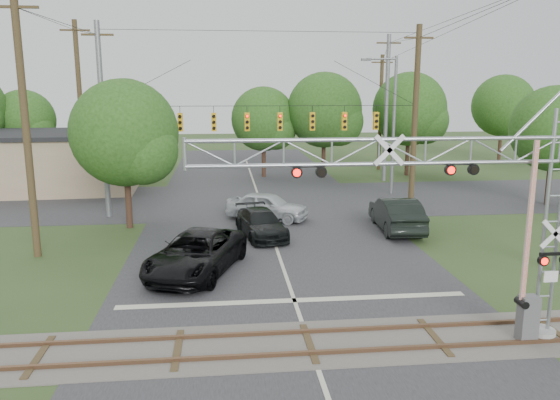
{
  "coord_description": "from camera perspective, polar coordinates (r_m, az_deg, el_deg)",
  "views": [
    {
      "loc": [
        -2.54,
        -13.33,
        7.77
      ],
      "look_at": [
        -0.32,
        7.5,
        3.42
      ],
      "focal_mm": 35.0,
      "sensor_mm": 36.0,
      "label": 1
    }
  ],
  "objects": [
    {
      "name": "suv_dark",
      "position": [
        30.66,
        12.06,
        -1.44
      ],
      "size": [
        2.29,
        5.72,
        1.85
      ],
      "primitive_type": "imported",
      "rotation": [
        0.0,
        0.0,
        3.08
      ],
      "color": "black",
      "rests_on": "ground"
    },
    {
      "name": "railroad_track",
      "position": [
        17.36,
        3.08,
        -14.76
      ],
      "size": [
        90.0,
        3.2,
        0.17
      ],
      "color": "#524D47",
      "rests_on": "ground"
    },
    {
      "name": "crossing_gantry",
      "position": [
        16.67,
        17.2,
        -0.2
      ],
      "size": [
        11.42,
        0.92,
        7.17
      ],
      "color": "#979792",
      "rests_on": "ground"
    },
    {
      "name": "road_main",
      "position": [
        24.72,
        0.13,
        -6.56
      ],
      "size": [
        14.0,
        90.0,
        0.02
      ],
      "primitive_type": "cube",
      "color": "#29292C",
      "rests_on": "ground"
    },
    {
      "name": "ground",
      "position": [
        15.64,
        4.29,
        -18.1
      ],
      "size": [
        160.0,
        160.0,
        0.0
      ],
      "primitive_type": "plane",
      "color": "#2E431F",
      "rests_on": "ground"
    },
    {
      "name": "car_dark",
      "position": [
        28.83,
        -1.99,
        -2.46
      ],
      "size": [
        2.91,
        5.18,
        1.42
      ],
      "primitive_type": "imported",
      "rotation": [
        0.0,
        0.0,
        0.2
      ],
      "color": "black",
      "rests_on": "ground"
    },
    {
      "name": "road_cross",
      "position": [
        38.22,
        -2.13,
        0.01
      ],
      "size": [
        90.0,
        12.0,
        0.02
      ],
      "primitive_type": "cube",
      "color": "#29292C",
      "rests_on": "ground"
    },
    {
      "name": "sedan_silver",
      "position": [
        32.41,
        -1.33,
        -0.64
      ],
      "size": [
        5.23,
        3.83,
        1.66
      ],
      "primitive_type": "imported",
      "rotation": [
        0.0,
        0.0,
        1.13
      ],
      "color": "silver",
      "rests_on": "ground"
    },
    {
      "name": "treeline",
      "position": [
        46.59,
        -1.98,
        9.04
      ],
      "size": [
        57.4,
        30.71,
        9.45
      ],
      "color": "#39241A",
      "rests_on": "ground"
    },
    {
      "name": "traffic_signal_span",
      "position": [
        33.57,
        -0.26,
        8.27
      ],
      "size": [
        19.34,
        0.36,
        11.5
      ],
      "color": "slate",
      "rests_on": "ground"
    },
    {
      "name": "commercial_building",
      "position": [
        46.5,
        -26.08,
        3.66
      ],
      "size": [
        19.21,
        10.47,
        4.39
      ],
      "rotation": [
        0.0,
        0.0,
        0.05
      ],
      "color": "tan",
      "rests_on": "ground"
    },
    {
      "name": "pickup_black",
      "position": [
        23.45,
        -8.76,
        -5.53
      ],
      "size": [
        4.78,
        6.84,
        1.73
      ],
      "primitive_type": "imported",
      "rotation": [
        0.0,
        0.0,
        -0.34
      ],
      "color": "black",
      "rests_on": "ground"
    },
    {
      "name": "utility_poles",
      "position": [
        36.0,
        1.53,
        9.08
      ],
      "size": [
        26.67,
        30.26,
        13.03
      ],
      "color": "#3F311D",
      "rests_on": "ground"
    },
    {
      "name": "streetlight",
      "position": [
        40.59,
        11.56,
        8.36
      ],
      "size": [
        2.65,
        0.28,
        9.92
      ],
      "color": "slate",
      "rests_on": "ground"
    }
  ]
}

